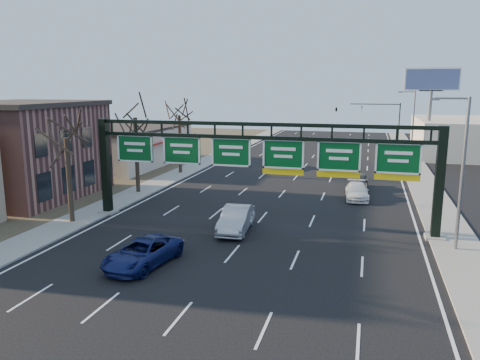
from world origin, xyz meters
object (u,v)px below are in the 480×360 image
(car_silver_sedan, at_px, (236,219))
(car_white_wagon, at_px, (357,191))
(car_blue_suv, at_px, (143,253))
(sign_gantry, at_px, (259,160))

(car_silver_sedan, xyz_separation_m, car_white_wagon, (7.55, 11.61, -0.15))
(car_blue_suv, bearing_deg, car_silver_sedan, 75.09)
(car_white_wagon, bearing_deg, car_silver_sedan, -126.92)
(sign_gantry, xyz_separation_m, car_white_wagon, (6.42, 9.82, -3.95))
(car_blue_suv, xyz_separation_m, car_white_wagon, (10.73, 18.83, -0.05))
(sign_gantry, relative_size, car_silver_sedan, 4.93)
(car_blue_suv, height_order, car_silver_sedan, car_silver_sedan)
(car_silver_sedan, bearing_deg, car_blue_suv, -118.14)
(car_blue_suv, xyz_separation_m, car_silver_sedan, (3.18, 7.22, 0.10))
(sign_gantry, height_order, car_blue_suv, sign_gantry)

